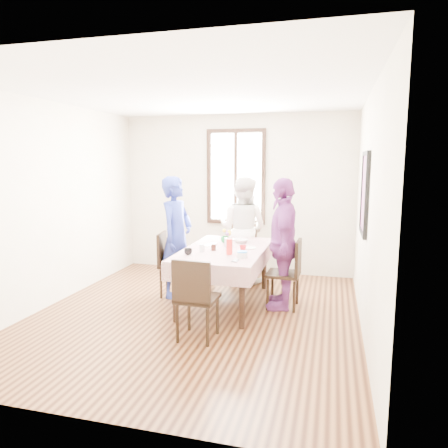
# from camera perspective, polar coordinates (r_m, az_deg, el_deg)

# --- Properties ---
(ground) EXTENTS (4.50, 4.50, 0.00)m
(ground) POSITION_cam_1_polar(r_m,az_deg,el_deg) (5.38, -3.96, -12.31)
(ground) COLOR black
(ground) RESTS_ON ground
(back_wall) EXTENTS (4.00, 0.00, 4.00)m
(back_wall) POSITION_cam_1_polar(r_m,az_deg,el_deg) (7.21, 1.67, 4.08)
(back_wall) COLOR beige
(back_wall) RESTS_ON ground
(right_wall) EXTENTS (0.00, 4.50, 4.50)m
(right_wall) POSITION_cam_1_polar(r_m,az_deg,el_deg) (4.80, 19.10, 1.34)
(right_wall) COLOR beige
(right_wall) RESTS_ON ground
(window_frame) EXTENTS (1.02, 0.06, 1.62)m
(window_frame) POSITION_cam_1_polar(r_m,az_deg,el_deg) (7.18, 1.64, 6.46)
(window_frame) COLOR black
(window_frame) RESTS_ON back_wall
(window_pane) EXTENTS (0.90, 0.02, 1.50)m
(window_pane) POSITION_cam_1_polar(r_m,az_deg,el_deg) (7.19, 1.66, 6.46)
(window_pane) COLOR white
(window_pane) RESTS_ON back_wall
(art_poster) EXTENTS (0.04, 0.76, 0.96)m
(art_poster) POSITION_cam_1_polar(r_m,az_deg,el_deg) (5.08, 18.74, 4.00)
(art_poster) COLOR red
(art_poster) RESTS_ON right_wall
(dining_table) EXTENTS (0.93, 1.70, 0.75)m
(dining_table) POSITION_cam_1_polar(r_m,az_deg,el_deg) (5.67, 0.13, -7.19)
(dining_table) COLOR black
(dining_table) RESTS_ON ground
(tablecloth) EXTENTS (1.05, 1.82, 0.01)m
(tablecloth) POSITION_cam_1_polar(r_m,az_deg,el_deg) (5.58, 0.13, -3.42)
(tablecloth) COLOR #550A16
(tablecloth) RESTS_ON dining_table
(chair_left) EXTENTS (0.48, 0.48, 0.91)m
(chair_left) POSITION_cam_1_polar(r_m,az_deg,el_deg) (6.03, -6.69, -5.50)
(chair_left) COLOR black
(chair_left) RESTS_ON ground
(chair_right) EXTENTS (0.43, 0.43, 0.91)m
(chair_right) POSITION_cam_1_polar(r_m,az_deg,el_deg) (5.56, 8.11, -6.74)
(chair_right) COLOR black
(chair_right) RESTS_ON ground
(chair_far) EXTENTS (0.47, 0.47, 0.91)m
(chair_far) POSITION_cam_1_polar(r_m,az_deg,el_deg) (6.75, 2.64, -3.92)
(chair_far) COLOR black
(chair_far) RESTS_ON ground
(chair_near) EXTENTS (0.43, 0.43, 0.91)m
(chair_near) POSITION_cam_1_polar(r_m,az_deg,el_deg) (4.57, -3.64, -10.08)
(chair_near) COLOR black
(chair_near) RESTS_ON ground
(person_left) EXTENTS (0.50, 0.68, 1.71)m
(person_left) POSITION_cam_1_polar(r_m,az_deg,el_deg) (5.94, -6.57, -1.77)
(person_left) COLOR navy
(person_left) RESTS_ON ground
(person_far) EXTENTS (0.94, 0.80, 1.68)m
(person_far) POSITION_cam_1_polar(r_m,az_deg,el_deg) (6.66, 2.63, -0.73)
(person_far) COLOR white
(person_far) RESTS_ON ground
(person_right) EXTENTS (0.55, 1.05, 1.71)m
(person_right) POSITION_cam_1_polar(r_m,az_deg,el_deg) (5.47, 7.98, -2.67)
(person_right) COLOR #7D337E
(person_right) RESTS_ON ground
(mug_black) EXTENTS (0.13, 0.13, 0.08)m
(mug_black) POSITION_cam_1_polar(r_m,az_deg,el_deg) (5.21, -4.92, -3.80)
(mug_black) COLOR black
(mug_black) RESTS_ON tablecloth
(mug_flag) EXTENTS (0.13, 0.13, 0.08)m
(mug_flag) POSITION_cam_1_polar(r_m,az_deg,el_deg) (5.38, 2.60, -3.36)
(mug_flag) COLOR red
(mug_flag) RESTS_ON tablecloth
(mug_green) EXTENTS (0.16, 0.16, 0.09)m
(mug_green) POSITION_cam_1_polar(r_m,az_deg,el_deg) (5.95, 0.11, -2.15)
(mug_green) COLOR #0C7226
(mug_green) RESTS_ON tablecloth
(serving_bowl) EXTENTS (0.26, 0.26, 0.05)m
(serving_bowl) POSITION_cam_1_polar(r_m,az_deg,el_deg) (5.96, 2.32, -2.34)
(serving_bowl) COLOR white
(serving_bowl) RESTS_ON tablecloth
(juice_carton) EXTENTS (0.06, 0.06, 0.20)m
(juice_carton) POSITION_cam_1_polar(r_m,az_deg,el_deg) (5.19, 0.75, -3.13)
(juice_carton) COLOR red
(juice_carton) RESTS_ON tablecloth
(butter_tub) EXTENTS (0.13, 0.13, 0.07)m
(butter_tub) POSITION_cam_1_polar(r_m,az_deg,el_deg) (5.06, 2.49, -4.23)
(butter_tub) COLOR white
(butter_tub) RESTS_ON tablecloth
(jam_jar) EXTENTS (0.07, 0.07, 0.09)m
(jam_jar) POSITION_cam_1_polar(r_m,az_deg,el_deg) (5.44, -1.44, -3.16)
(jam_jar) COLOR black
(jam_jar) RESTS_ON tablecloth
(drinking_glass) EXTENTS (0.07, 0.07, 0.10)m
(drinking_glass) POSITION_cam_1_polar(r_m,az_deg,el_deg) (5.37, -3.03, -3.31)
(drinking_glass) COLOR silver
(drinking_glass) RESTS_ON tablecloth
(smartphone) EXTENTS (0.07, 0.13, 0.01)m
(smartphone) POSITION_cam_1_polar(r_m,az_deg,el_deg) (4.88, 1.55, -5.04)
(smartphone) COLOR black
(smartphone) RESTS_ON tablecloth
(flower_vase) EXTENTS (0.06, 0.06, 0.13)m
(flower_vase) POSITION_cam_1_polar(r_m,az_deg,el_deg) (5.64, 0.38, -2.55)
(flower_vase) COLOR silver
(flower_vase) RESTS_ON tablecloth
(plate_left) EXTENTS (0.20, 0.20, 0.01)m
(plate_left) POSITION_cam_1_polar(r_m,az_deg,el_deg) (5.76, -2.42, -2.93)
(plate_left) COLOR white
(plate_left) RESTS_ON tablecloth
(plate_right) EXTENTS (0.20, 0.20, 0.01)m
(plate_right) POSITION_cam_1_polar(r_m,az_deg,el_deg) (5.60, 3.34, -3.27)
(plate_right) COLOR white
(plate_right) RESTS_ON tablecloth
(plate_far) EXTENTS (0.20, 0.20, 0.01)m
(plate_far) POSITION_cam_1_polar(r_m,az_deg,el_deg) (6.20, 1.78, -2.09)
(plate_far) COLOR white
(plate_far) RESTS_ON tablecloth
(butter_lid) EXTENTS (0.12, 0.12, 0.01)m
(butter_lid) POSITION_cam_1_polar(r_m,az_deg,el_deg) (5.05, 2.50, -3.80)
(butter_lid) COLOR blue
(butter_lid) RESTS_ON butter_tub
(flower_bunch) EXTENTS (0.09, 0.09, 0.10)m
(flower_bunch) POSITION_cam_1_polar(r_m,az_deg,el_deg) (5.62, 0.38, -1.42)
(flower_bunch) COLOR yellow
(flower_bunch) RESTS_ON flower_vase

